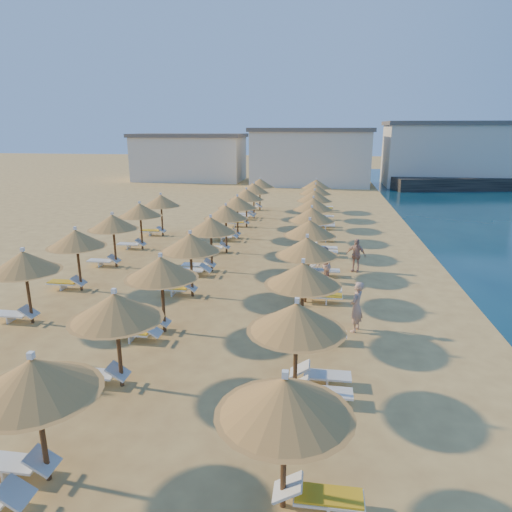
% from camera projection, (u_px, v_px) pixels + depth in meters
% --- Properties ---
extents(ground, '(220.00, 220.00, 0.00)m').
position_uv_depth(ground, '(236.00, 312.00, 18.65)').
color(ground, '#E2B663').
rests_on(ground, ground).
extents(hotel_blocks, '(49.96, 11.50, 8.10)m').
position_uv_depth(hotel_blocks, '(320.00, 156.00, 60.67)').
color(hotel_blocks, beige).
rests_on(hotel_blocks, ground).
extents(parasol_row_east, '(2.67, 40.00, 3.02)m').
position_uv_depth(parasol_row_east, '(310.00, 229.00, 22.68)').
color(parasol_row_east, brown).
rests_on(parasol_row_east, ground).
extents(parasol_row_west, '(2.67, 40.00, 3.02)m').
position_uv_depth(parasol_row_west, '(211.00, 226.00, 23.37)').
color(parasol_row_west, brown).
rests_on(parasol_row_west, ground).
extents(parasol_row_inland, '(2.67, 21.33, 3.02)m').
position_uv_depth(parasol_row_inland, '(96.00, 231.00, 22.33)').
color(parasol_row_inland, brown).
rests_on(parasol_row_inland, ground).
extents(loungers, '(13.55, 38.81, 0.66)m').
position_uv_depth(loungers, '(234.00, 268.00, 23.46)').
color(loungers, white).
rests_on(loungers, ground).
extents(beachgoer_a, '(0.70, 0.82, 1.92)m').
position_uv_depth(beachgoer_a, '(356.00, 307.00, 16.71)').
color(beachgoer_a, tan).
rests_on(beachgoer_a, ground).
extents(beachgoer_c, '(1.12, 0.77, 1.77)m').
position_uv_depth(beachgoer_c, '(356.00, 255.00, 23.79)').
color(beachgoer_c, tan).
rests_on(beachgoer_c, ground).
extents(beachgoer_b, '(0.81, 0.97, 1.79)m').
position_uv_depth(beachgoer_b, '(324.00, 266.00, 21.93)').
color(beachgoer_b, tan).
rests_on(beachgoer_b, ground).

